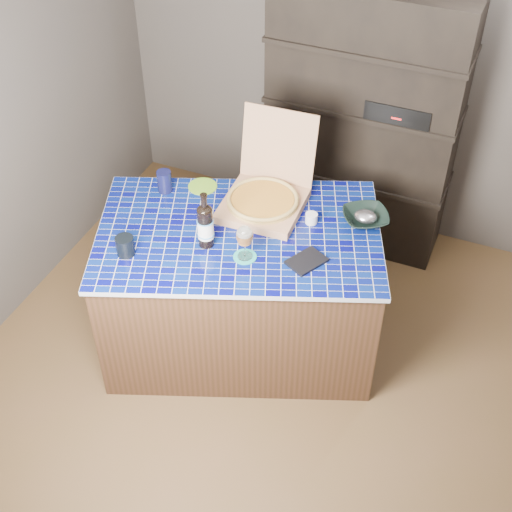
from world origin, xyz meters
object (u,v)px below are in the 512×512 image
at_px(dvd_case, 307,261).
at_px(bowl, 365,218).
at_px(kitchen_island, 240,287).
at_px(wine_glass, 245,237).
at_px(pizza_box, 264,197).
at_px(mead_bottle, 205,225).

relative_size(dvd_case, bowl, 0.78).
xyz_separation_m(kitchen_island, dvd_case, (0.42, -0.09, 0.43)).
bearing_deg(wine_glass, kitchen_island, 122.77).
relative_size(pizza_box, bowl, 2.22).
bearing_deg(dvd_case, kitchen_island, -163.78).
xyz_separation_m(kitchen_island, pizza_box, (0.04, 0.26, 0.49)).
distance_m(dvd_case, bowl, 0.47).
xyz_separation_m(pizza_box, mead_bottle, (-0.16, -0.42, 0.06)).
height_order(pizza_box, dvd_case, pizza_box).
relative_size(pizza_box, dvd_case, 2.83).
bearing_deg(mead_bottle, pizza_box, 69.55).
xyz_separation_m(pizza_box, wine_glass, (0.07, -0.44, 0.07)).
height_order(kitchen_island, pizza_box, pizza_box).
bearing_deg(bowl, pizza_box, -171.57).
distance_m(mead_bottle, bowl, 0.89).
relative_size(pizza_box, mead_bottle, 1.65).
distance_m(wine_glass, bowl, 0.73).
height_order(pizza_box, bowl, pizza_box).
xyz_separation_m(kitchen_island, wine_glass, (0.11, -0.17, 0.56)).
bearing_deg(wine_glass, pizza_box, 99.24).
relative_size(kitchen_island, wine_glass, 8.99).
xyz_separation_m(mead_bottle, dvd_case, (0.54, 0.07, -0.12)).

